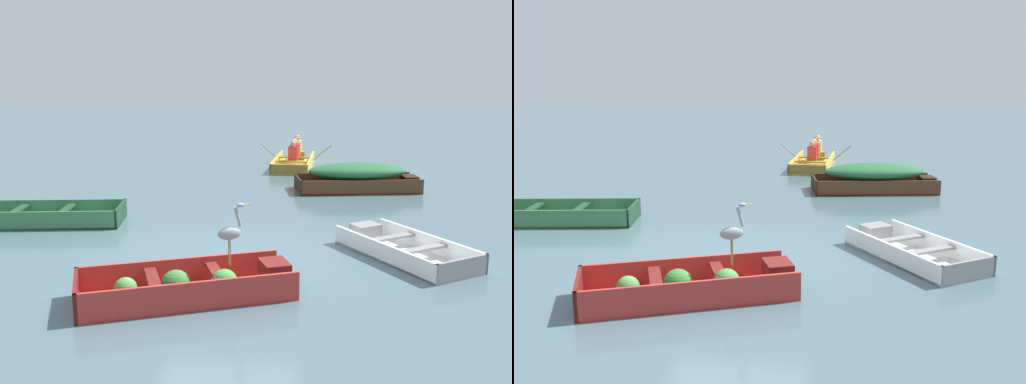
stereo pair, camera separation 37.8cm
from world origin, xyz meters
TOP-DOWN VIEW (x-y plane):
  - ground_plane at (0.00, 0.00)m, footprint 80.00×80.00m
  - dinghy_red_foreground at (-0.23, -1.58)m, footprint 3.03×1.93m
  - skiff_dark_varnish_near_moored at (2.78, 5.78)m, footprint 3.22×1.55m
  - skiff_green_mid_moored at (-4.06, 2.06)m, footprint 3.29×1.47m
  - skiff_white_far_moored at (2.89, 0.45)m, footprint 2.17×2.61m
  - rowboat_yellow_with_crew at (1.15, 9.71)m, footprint 2.38×3.27m
  - heron_on_dinghy at (0.28, -1.45)m, footprint 0.44×0.27m

SIDE VIEW (x-z plane):
  - ground_plane at x=0.00m, z-range 0.00..0.00m
  - skiff_white_far_moored at x=2.89m, z-range -0.05..0.27m
  - skiff_green_mid_moored at x=-4.06m, z-range -0.06..0.31m
  - dinghy_red_foreground at x=-0.23m, z-range -0.05..0.38m
  - rowboat_yellow_with_crew at x=1.15m, z-range -0.23..0.66m
  - skiff_dark_varnish_near_moored at x=2.78m, z-range 0.06..0.78m
  - heron_on_dinghy at x=0.28m, z-range 0.48..1.32m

